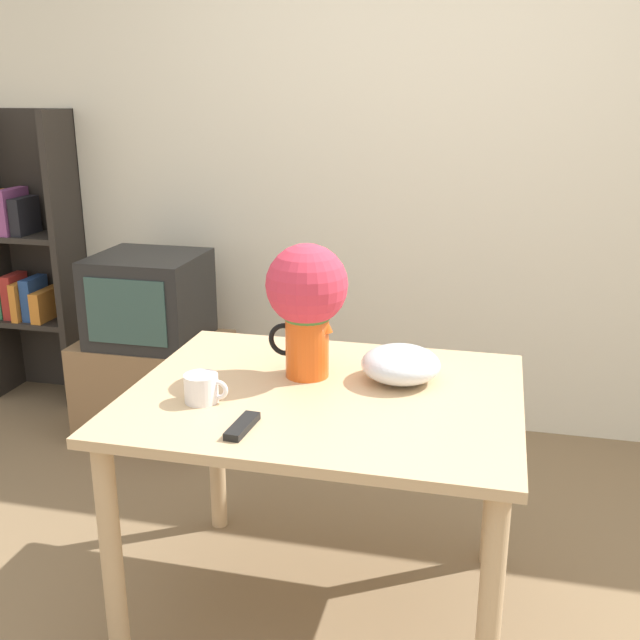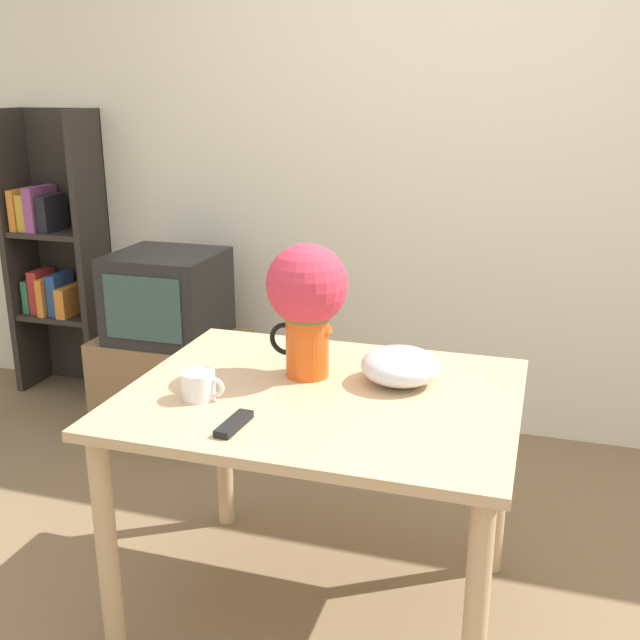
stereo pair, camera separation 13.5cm
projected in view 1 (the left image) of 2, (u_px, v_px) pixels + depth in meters
The scene contains 9 objects.
wall_back at pixel (430, 160), 3.44m from camera, with size 8.00×0.05×2.60m.
table at pixel (324, 427), 2.23m from camera, with size 1.14×0.91×0.77m.
flower_vase at pixel (307, 297), 2.24m from camera, with size 0.25×0.25×0.41m.
coffee_mug at pixel (202, 388), 2.11m from camera, with size 0.13×0.10×0.08m.
white_bowl at pixel (401, 364), 2.26m from camera, with size 0.24×0.24×0.11m.
remote_control at pixel (242, 426), 1.95m from camera, with size 0.05×0.15×0.02m.
tv_stand at pixel (156, 387), 3.59m from camera, with size 0.67×0.48×0.48m.
tv_set at pixel (149, 298), 3.46m from camera, with size 0.48×0.46×0.41m.
bookshelf at pixel (30, 260), 3.93m from camera, with size 0.50×0.28×1.52m.
Camera 1 is at (0.33, -1.78, 1.62)m, focal length 42.00 mm.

